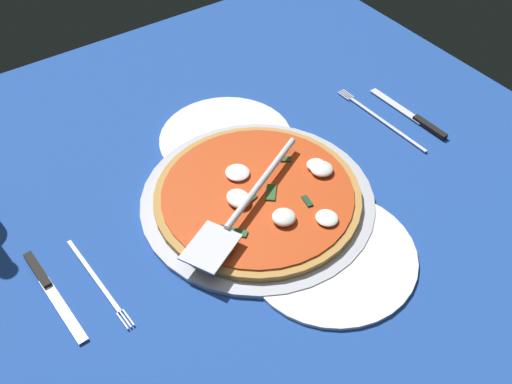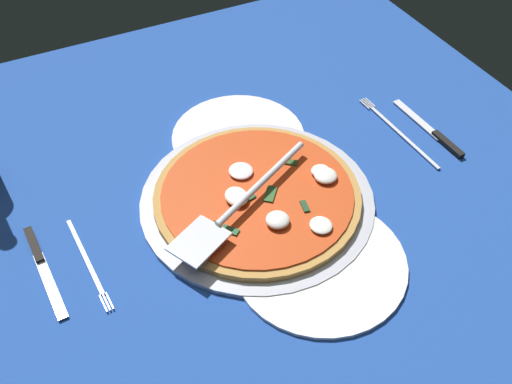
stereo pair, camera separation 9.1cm
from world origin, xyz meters
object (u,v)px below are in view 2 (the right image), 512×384
Objects in this scene: pizza_server at (238,202)px; place_setting_far at (64,265)px; dinner_plate_right at (238,137)px; pizza at (257,193)px; dinner_plate_left at (319,263)px; place_setting_near at (416,134)px.

pizza_server is 1.41× the size of place_setting_far.
place_setting_far is at bearing 112.45° from dinner_plate_right.
pizza is at bearing -178.42° from pizza_server.
dinner_plate_left is 30.10cm from dinner_plate_right.
place_setting_near is at bearing -114.76° from dinner_plate_right.
place_setting_near is (16.92, -29.96, -0.14)cm from dinner_plate_left.
pizza_server is at bearing 118.62° from pizza.
dinner_plate_right is 1.07× the size of place_setting_near.
pizza is 1.16× the size of pizza_server.
dinner_plate_right is at bearing -142.12° from pizza_server.
place_setting_far is (-14.07, 34.04, -0.15)cm from dinner_plate_right.
pizza_server reaches higher than dinner_plate_right.
place_setting_near is (-13.14, -28.49, -0.14)cm from dinner_plate_right.
place_setting_near reaches higher than dinner_plate_left.
pizza_server is at bearing 154.92° from dinner_plate_right.
pizza_server is 37.13cm from place_setting_near.
pizza is 1.49× the size of place_setting_near.
place_setting_near is 1.10× the size of place_setting_far.
pizza_server is at bearing 79.25° from place_setting_far.
pizza_server is (-17.46, 8.17, 3.80)cm from dinner_plate_right.
pizza reaches higher than dinner_plate_right.
pizza_server is (12.61, 6.70, 3.80)cm from dinner_plate_left.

